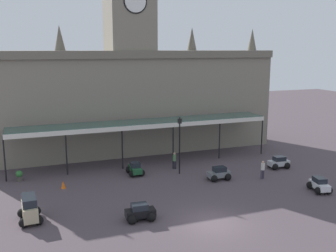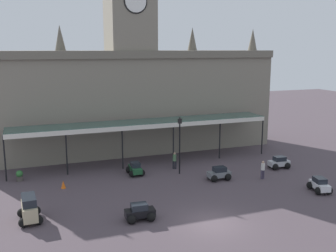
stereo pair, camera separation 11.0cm
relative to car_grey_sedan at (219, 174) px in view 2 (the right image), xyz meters
name	(u,v)px [view 2 (the right image)]	position (x,y,z in m)	size (l,w,h in m)	color
ground_plane	(212,223)	(-4.63, -7.88, -0.50)	(140.00, 140.00, 0.00)	#4D4047
station_building	(131,93)	(-4.63, 12.53, 6.22)	(32.97, 5.71, 20.29)	gray
entrance_canopy	(145,123)	(-4.63, 7.49, 3.65)	(26.62, 3.26, 4.32)	#38564C
car_grey_sedan	(219,174)	(0.00, 0.00, 0.00)	(2.07, 1.56, 1.19)	slate
car_black_sedan	(140,213)	(-9.05, -5.65, 0.00)	(2.10, 1.60, 1.19)	black
car_green_sedan	(135,169)	(-6.64, 4.06, 0.00)	(1.56, 2.08, 1.19)	#1E512D
car_beige_van	(29,210)	(-16.11, -3.17, 0.30)	(1.67, 2.44, 1.77)	tan
car_silver_sedan	(279,163)	(7.14, 1.02, 0.00)	(2.10, 1.60, 1.19)	#B2B5BA
car_white_sedan	(320,186)	(6.34, -5.55, 0.00)	(1.79, 2.19, 1.19)	silver
pedestrian_beside_cars	(263,169)	(3.82, -1.13, 0.41)	(0.39, 0.34, 1.67)	#3F384C
pedestrian_near_entrance	(175,160)	(-2.57, 4.39, 0.41)	(0.36, 0.34, 1.67)	black
victorian_lamppost	(180,139)	(-2.68, 2.82, 2.82)	(0.30, 0.30, 5.40)	black
traffic_cone	(63,184)	(-13.32, 2.61, -0.17)	(0.40, 0.40, 0.66)	orange
planter_near_kerb	(19,176)	(-16.77, 5.91, -0.01)	(0.60, 0.60, 0.96)	#47423D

